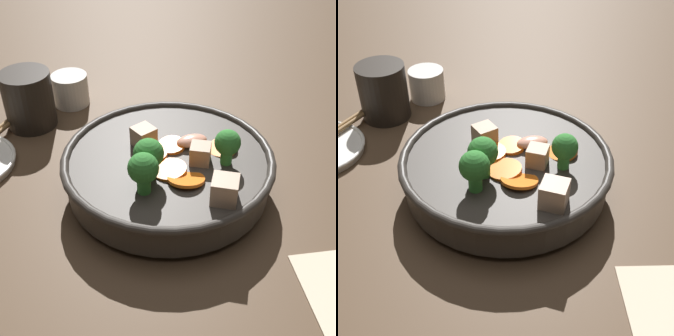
% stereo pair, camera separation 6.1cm
% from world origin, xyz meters
% --- Properties ---
extents(ground_plane, '(3.00, 3.00, 0.00)m').
position_xyz_m(ground_plane, '(0.00, 0.00, 0.00)').
color(ground_plane, '#4C3826').
extents(stirfry_bowl, '(0.28, 0.28, 0.11)m').
position_xyz_m(stirfry_bowl, '(-0.00, -0.00, 0.04)').
color(stirfry_bowl, '#38332D').
rests_on(stirfry_bowl, ground_plane).
extents(tea_cup, '(0.06, 0.06, 0.05)m').
position_xyz_m(tea_cup, '(0.25, 0.16, 0.03)').
color(tea_cup, white).
rests_on(tea_cup, ground_plane).
extents(dark_mug, '(0.11, 0.08, 0.09)m').
position_xyz_m(dark_mug, '(0.18, 0.21, 0.05)').
color(dark_mug, black).
rests_on(dark_mug, ground_plane).
extents(napkin, '(0.12, 0.09, 0.00)m').
position_xyz_m(napkin, '(-0.19, -0.18, 0.00)').
color(napkin, beige).
rests_on(napkin, ground_plane).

